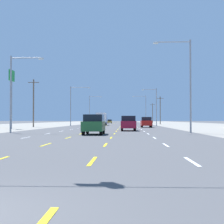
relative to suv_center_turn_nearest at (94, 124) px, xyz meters
name	(u,v)px	position (x,y,z in m)	size (l,w,h in m)	color
ground_plane	(112,127)	(0.23, 38.09, -1.03)	(572.00, 572.00, 0.00)	#4C4C4F
lane_markings	(117,124)	(0.23, 76.59, -1.02)	(10.64, 227.60, 0.01)	white
signal_span_wire	(58,1)	(0.88, -21.65, 4.45)	(26.52, 0.52, 9.67)	brown
suv_center_turn_nearest	(94,124)	(0.00, 0.00, 0.00)	(1.98, 4.90, 1.98)	#235B2D
suv_inner_right_near	(128,123)	(3.52, 11.28, 0.00)	(1.98, 4.90, 1.98)	maroon
suv_far_right_mid	(146,122)	(7.03, 29.84, 0.00)	(1.98, 4.90, 1.98)	red
box_truck_inner_left_midfar	(102,118)	(-3.06, 51.90, 0.81)	(2.40, 7.20, 3.23)	navy
hatchback_inner_left_far	(110,121)	(-3.09, 96.36, -0.24)	(1.72, 3.90, 1.54)	#B28C33
pole_sign_left_row_1	(12,84)	(-15.28, 19.79, 6.21)	(0.24, 2.17, 9.49)	gray
streetlight_left_row_0	(14,88)	(-9.52, 4.30, 4.07)	(3.83, 0.26, 8.77)	gray
streetlight_right_row_0	(187,79)	(9.97, 4.30, 4.98)	(4.21, 0.26, 10.43)	gray
streetlight_left_row_1	(73,103)	(-9.39, 45.02, 4.51)	(4.80, 0.26, 9.39)	gray
streetlight_right_row_1	(155,104)	(10.02, 45.02, 4.09)	(3.58, 0.26, 8.85)	gray
streetlight_left_row_2	(91,107)	(-9.45, 85.74, 4.85)	(4.61, 0.26, 10.09)	gray
streetlight_right_row_2	(144,107)	(9.86, 85.74, 4.91)	(4.84, 0.26, 10.15)	gray
utility_pole_left_row_1	(33,102)	(-15.13, 31.93, 3.91)	(2.20, 0.26, 9.47)	brown
utility_pole_right_row_2	(160,110)	(14.03, 71.51, 3.56)	(2.20, 0.26, 8.78)	brown
utility_pole_right_row_3	(153,113)	(14.64, 108.69, 3.40)	(2.20, 0.26, 8.47)	brown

